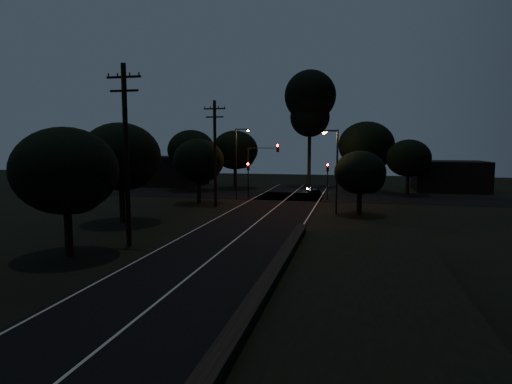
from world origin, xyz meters
The scene contains 22 objects.
road_surface centered at (0.00, 31.12, 0.01)m, with size 60.00×70.00×0.03m.
retaining_wall centered at (7.74, 3.00, 0.62)m, with size 6.93×26.00×1.60m.
utility_pole_mid centered at (-6.00, 15.00, 5.74)m, with size 2.20×0.30×11.00m.
utility_pole_far centered at (-6.00, 32.00, 5.48)m, with size 2.20×0.30×10.50m.
tree_left_b centered at (-7.80, 11.89, 4.66)m, with size 5.65×5.65×7.19m.
tree_left_c centered at (-10.28, 21.87, 5.13)m, with size 6.28×6.28×7.94m.
tree_left_d centered at (-8.31, 33.89, 4.41)m, with size 5.36×5.36×6.80m.
tree_far_nw centered at (-8.77, 49.87, 5.29)m, with size 6.45×6.45×8.17m.
tree_far_w centered at (-13.77, 45.87, 5.30)m, with size 6.40×6.40×8.16m.
tree_far_ne centered at (9.26, 49.85, 5.97)m, with size 7.29×7.29×9.22m.
tree_far_e centered at (14.19, 46.89, 4.42)m, with size 5.38×5.38×6.83m.
tree_right_a centered at (8.16, 29.91, 3.68)m, with size 4.47×4.47×5.68m.
tall_pine centered at (1.00, 55.00, 12.25)m, with size 7.47×7.47×16.98m.
building_left centered at (-20.00, 52.00, 2.20)m, with size 10.00×8.00×4.40m, color black.
building_right centered at (20.00, 53.00, 2.00)m, with size 9.00×7.00×4.00m, color black.
signal_left centered at (-4.60, 39.99, 2.84)m, with size 0.28×0.35×4.10m.
signal_right centered at (4.60, 39.99, 2.84)m, with size 0.28×0.35×4.10m.
signal_mast centered at (-2.91, 39.99, 4.34)m, with size 3.70×0.35×6.25m.
streetlight_a centered at (-5.31, 38.00, 4.64)m, with size 1.66×0.26×8.00m.
streetlight_b centered at (5.31, 44.00, 4.64)m, with size 1.66×0.26×8.00m.
streetlight_c centered at (5.83, 30.00, 4.35)m, with size 1.46×0.26×7.50m.
car centered at (2.70, 44.62, 0.55)m, with size 1.30×3.24×1.10m, color black.
Camera 1 is at (7.44, -8.52, 6.23)m, focal length 30.00 mm.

